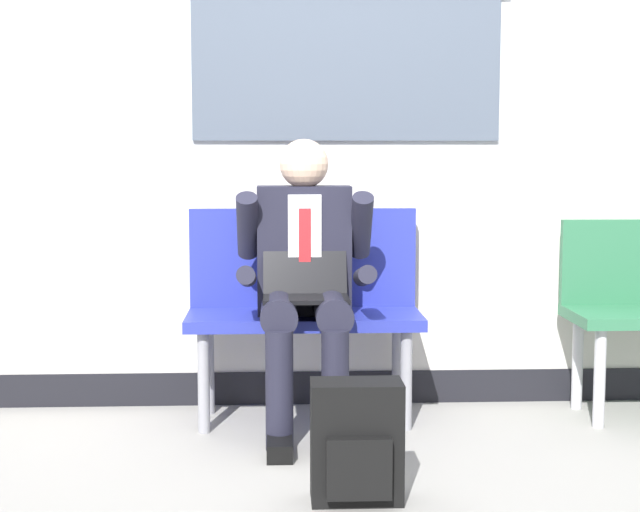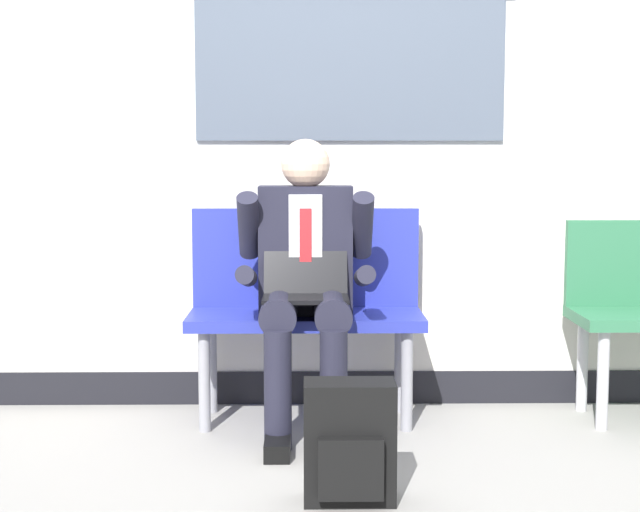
# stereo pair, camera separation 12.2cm
# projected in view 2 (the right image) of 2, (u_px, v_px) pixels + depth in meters

# --- Properties ---
(ground_plane) EXTENTS (18.00, 18.00, 0.00)m
(ground_plane) POSITION_uv_depth(u_px,v_px,m) (336.00, 448.00, 3.79)
(ground_plane) COLOR gray
(station_wall) EXTENTS (5.25, 0.17, 3.18)m
(station_wall) POSITION_uv_depth(u_px,v_px,m) (332.00, 62.00, 4.36)
(station_wall) COLOR silver
(station_wall) RESTS_ON ground
(bench_with_person) EXTENTS (1.01, 0.42, 0.92)m
(bench_with_person) POSITION_uv_depth(u_px,v_px,m) (306.00, 298.00, 4.20)
(bench_with_person) COLOR #28339E
(bench_with_person) RESTS_ON ground
(person_seated) EXTENTS (0.57, 0.70, 1.23)m
(person_seated) POSITION_uv_depth(u_px,v_px,m) (306.00, 277.00, 3.98)
(person_seated) COLOR #1E1E2D
(person_seated) RESTS_ON ground
(backpack) EXTENTS (0.31, 0.20, 0.41)m
(backpack) POSITION_uv_depth(u_px,v_px,m) (350.00, 444.00, 3.20)
(backpack) COLOR black
(backpack) RESTS_ON ground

